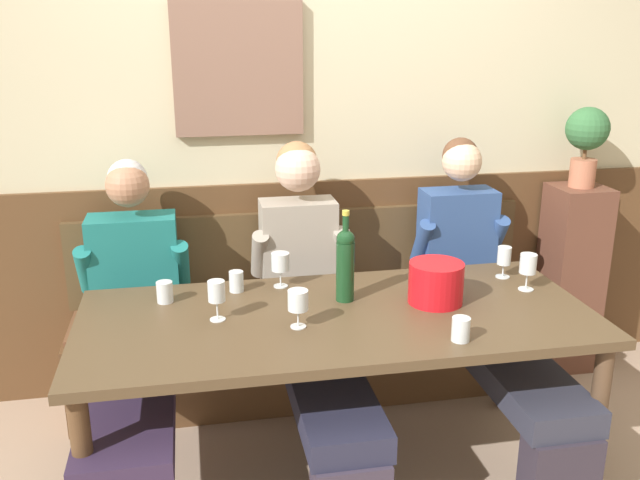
{
  "coord_description": "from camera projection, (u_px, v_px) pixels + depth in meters",
  "views": [
    {
      "loc": [
        -0.55,
        -2.37,
        1.87
      ],
      "look_at": [
        -0.01,
        0.44,
        0.96
      ],
      "focal_mm": 38.86,
      "sensor_mm": 36.0,
      "label": 1
    }
  ],
  "objects": [
    {
      "name": "wine_bottle_amber_mid",
      "position": [
        345.0,
        262.0,
        2.85
      ],
      "size": [
        0.08,
        0.08,
        0.39
      ],
      "color": "#173E1F",
      "rests_on": "dining_table"
    },
    {
      "name": "person_left_seat",
      "position": [
        484.0,
        297.0,
        3.25
      ],
      "size": [
        0.47,
        1.32,
        1.32
      ],
      "color": "#2F2834",
      "rests_on": "ground"
    },
    {
      "name": "ice_bucket",
      "position": [
        436.0,
        283.0,
        2.85
      ],
      "size": [
        0.23,
        0.23,
        0.17
      ],
      "primitive_type": "cylinder",
      "color": "red",
      "rests_on": "dining_table"
    },
    {
      "name": "wine_glass_near_bucket",
      "position": [
        298.0,
        301.0,
        2.61
      ],
      "size": [
        0.08,
        0.08,
        0.15
      ],
      "color": "silver",
      "rests_on": "dining_table"
    },
    {
      "name": "person_right_seat",
      "position": [
        311.0,
        305.0,
        3.11
      ],
      "size": [
        0.47,
        1.33,
        1.33
      ],
      "color": "#372F40",
      "rests_on": "ground"
    },
    {
      "name": "water_tumbler_right",
      "position": [
        165.0,
        292.0,
        2.86
      ],
      "size": [
        0.07,
        0.07,
        0.09
      ],
      "primitive_type": "cylinder",
      "color": "silver",
      "rests_on": "dining_table"
    },
    {
      "name": "dining_table",
      "position": [
        337.0,
        332.0,
        2.79
      ],
      "size": [
        2.05,
        0.89,
        0.75
      ],
      "color": "brown",
      "rests_on": "ground"
    },
    {
      "name": "water_tumbler_center",
      "position": [
        461.0,
        329.0,
        2.52
      ],
      "size": [
        0.07,
        0.07,
        0.09
      ],
      "primitive_type": "cylinder",
      "color": "silver",
      "rests_on": "dining_table"
    },
    {
      "name": "room_wall_back",
      "position": [
        296.0,
        118.0,
        3.48
      ],
      "size": [
        6.8,
        0.12,
        2.8
      ],
      "color": "beige",
      "rests_on": "ground"
    },
    {
      "name": "wall_bench",
      "position": [
        307.0,
        343.0,
        3.57
      ],
      "size": [
        2.35,
        0.42,
        0.94
      ],
      "color": "brown",
      "rests_on": "ground"
    },
    {
      "name": "wine_glass_mid_right",
      "position": [
        504.0,
        257.0,
        3.13
      ],
      "size": [
        0.06,
        0.06,
        0.14
      ],
      "color": "silver",
      "rests_on": "dining_table"
    },
    {
      "name": "wine_glass_center_front",
      "position": [
        280.0,
        263.0,
        3.01
      ],
      "size": [
        0.08,
        0.08,
        0.15
      ],
      "color": "silver",
      "rests_on": "dining_table"
    },
    {
      "name": "water_tumbler_left",
      "position": [
        236.0,
        281.0,
        2.98
      ],
      "size": [
        0.06,
        0.06,
        0.09
      ],
      "primitive_type": "cylinder",
      "color": "silver",
      "rests_on": "dining_table"
    },
    {
      "name": "wine_glass_mid_left",
      "position": [
        528.0,
        265.0,
        2.97
      ],
      "size": [
        0.07,
        0.07,
        0.16
      ],
      "color": "silver",
      "rests_on": "dining_table"
    },
    {
      "name": "corner_pedestal",
      "position": [
        570.0,
        279.0,
        3.8
      ],
      "size": [
        0.28,
        0.28,
        1.03
      ],
      "primitive_type": "cube",
      "color": "brown",
      "rests_on": "ground"
    },
    {
      "name": "potted_plant",
      "position": [
        587.0,
        137.0,
        3.56
      ],
      "size": [
        0.22,
        0.22,
        0.42
      ],
      "color": "#B36A4E",
      "rests_on": "corner_pedestal"
    },
    {
      "name": "wine_glass_left_end",
      "position": [
        216.0,
        292.0,
        2.67
      ],
      "size": [
        0.07,
        0.07,
        0.16
      ],
      "color": "silver",
      "rests_on": "dining_table"
    },
    {
      "name": "wood_wainscot_panel",
      "position": [
        300.0,
        281.0,
        3.69
      ],
      "size": [
        6.8,
        0.03,
        1.08
      ],
      "primitive_type": "cube",
      "color": "brown",
      "rests_on": "ground"
    },
    {
      "name": "person_center_left_seat",
      "position": [
        132.0,
        330.0,
        2.95
      ],
      "size": [
        0.51,
        1.32,
        1.27
      ],
      "color": "#2E3736",
      "rests_on": "ground"
    }
  ]
}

